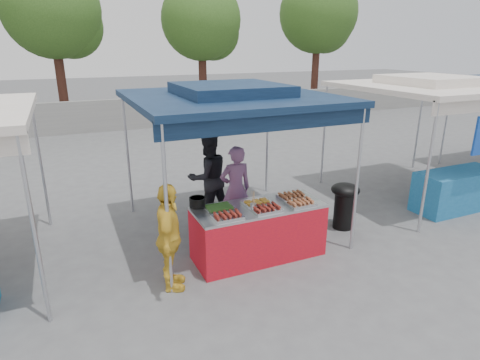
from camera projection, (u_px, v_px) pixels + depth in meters
name	position (u px, v px, depth m)	size (l,w,h in m)	color
ground_plane	(255.00, 253.00, 6.43)	(80.00, 80.00, 0.00)	#58595B
back_wall	(133.00, 114.00, 15.76)	(40.00, 0.25, 1.20)	gray
main_canopy	(231.00, 97.00, 6.51)	(3.20, 3.20, 2.57)	#B8B9BF
neighbor_stall_right	(442.00, 126.00, 8.16)	(3.20, 3.20, 2.57)	#B8B9BF
tree_1	(56.00, 14.00, 15.34)	(3.68, 3.66, 6.28)	#3F2018
tree_2	(204.00, 24.00, 17.54)	(3.52, 3.46, 5.94)	#3F2018
tree_3	(320.00, 17.00, 19.85)	(3.83, 3.82, 6.57)	#3F2018
vendor_table	(258.00, 231.00, 6.21)	(2.00, 0.80, 0.85)	red
food_tray_fl	(227.00, 216.00, 5.62)	(0.42, 0.30, 0.07)	silver
food_tray_fm	(266.00, 209.00, 5.87)	(0.42, 0.30, 0.07)	silver
food_tray_fr	(301.00, 203.00, 6.08)	(0.42, 0.30, 0.07)	silver
food_tray_bl	(219.00, 208.00, 5.90)	(0.42, 0.30, 0.07)	silver
food_tray_bm	(257.00, 203.00, 6.10)	(0.42, 0.30, 0.07)	silver
food_tray_br	(292.00, 196.00, 6.37)	(0.42, 0.30, 0.07)	silver
cooking_pot	(198.00, 202.00, 6.03)	(0.25, 0.25, 0.15)	black
skewer_cup	(253.00, 207.00, 5.88)	(0.09, 0.09, 0.11)	#B8B9BF
wok_burner	(344.00, 202.00, 7.17)	(0.51, 0.51, 0.85)	black
crate_left	(228.00, 235.00, 6.72)	(0.46, 0.32, 0.28)	#13419F
crate_right	(258.00, 230.00, 6.87)	(0.54, 0.38, 0.32)	#13419F
crate_stacked	(258.00, 213.00, 6.76)	(0.53, 0.37, 0.32)	#13419F
vendor_woman	(236.00, 189.00, 6.99)	(0.57, 0.37, 1.55)	#875680
helper_man	(208.00, 177.00, 7.45)	(0.81, 0.63, 1.67)	black
customer_person	(169.00, 238.00, 5.28)	(0.88, 0.37, 1.50)	gold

